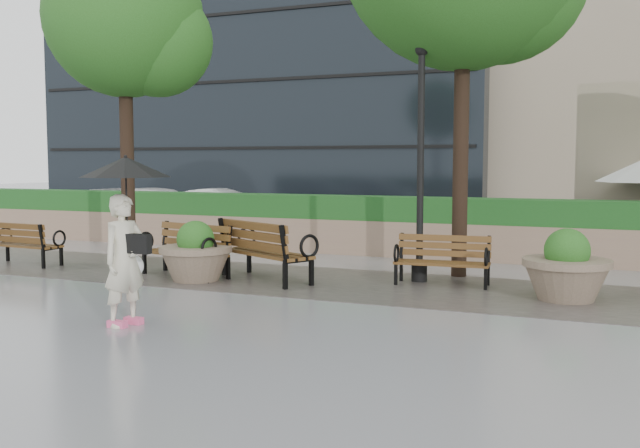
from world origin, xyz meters
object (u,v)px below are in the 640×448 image
at_px(bench_0, 24,252).
at_px(car_left, 162,208).
at_px(car_right, 223,211).
at_px(pedestrian, 125,224).
at_px(planter_right, 566,272).
at_px(lamppost, 420,178).
at_px(bench_1, 186,261).
at_px(bench_2, 265,263).
at_px(bench_3, 442,271).
at_px(planter_left, 196,257).

height_order(bench_0, car_left, car_left).
bearing_deg(car_right, pedestrian, -167.80).
height_order(bench_0, planter_right, planter_right).
bearing_deg(lamppost, bench_1, -164.40).
relative_size(planter_right, pedestrian, 0.61).
xyz_separation_m(bench_0, car_left, (-2.14, 7.83, 0.39)).
bearing_deg(bench_2, planter_right, -150.61).
bearing_deg(bench_3, bench_1, -172.99).
distance_m(planter_left, planter_right, 6.31).
bearing_deg(bench_1, bench_0, -165.55).
bearing_deg(pedestrian, planter_left, 32.89).
relative_size(bench_1, pedestrian, 0.88).
relative_size(bench_1, car_left, 0.43).
bearing_deg(bench_2, bench_0, 29.48).
xyz_separation_m(bench_1, car_left, (-6.09, 7.82, 0.36)).
bearing_deg(planter_left, bench_2, 23.70).
bearing_deg(lamppost, bench_2, -159.30).
relative_size(car_left, pedestrian, 2.04).
bearing_deg(planter_right, bench_0, -178.02).
relative_size(car_left, car_right, 1.11).
xyz_separation_m(bench_0, lamppost, (8.10, 1.17, 1.59)).
xyz_separation_m(bench_2, car_left, (-7.66, 7.64, 0.33)).
relative_size(bench_2, pedestrian, 0.98).
bearing_deg(bench_0, bench_2, -174.26).
relative_size(planter_right, car_right, 0.33).
distance_m(bench_3, pedestrian, 5.63).
distance_m(planter_right, car_left, 14.81).
bearing_deg(planter_right, bench_2, -178.07).
relative_size(car_right, pedestrian, 1.84).
bearing_deg(bench_3, planter_left, -167.80).
height_order(bench_1, bench_3, bench_1).
height_order(bench_2, car_right, car_right).
relative_size(bench_3, planter_right, 1.23).
bearing_deg(car_right, planter_left, -165.11).
distance_m(bench_2, planter_right, 5.13).
bearing_deg(bench_2, lamppost, -131.84).
height_order(bench_1, lamppost, lamppost).
xyz_separation_m(planter_right, lamppost, (-2.54, 0.80, 1.42)).
bearing_deg(bench_1, bench_2, 21.00).
bearing_deg(lamppost, pedestrian, -118.81).
xyz_separation_m(bench_3, lamppost, (-0.47, 0.24, 1.60)).
distance_m(planter_left, lamppost, 4.26).
height_order(bench_3, car_left, car_left).
bearing_deg(planter_left, pedestrian, -71.92).
relative_size(planter_left, lamppost, 0.31).
height_order(bench_2, lamppost, lamppost).
bearing_deg(bench_2, planter_left, 51.16).
xyz_separation_m(bench_1, bench_2, (1.58, 0.18, 0.03)).
bearing_deg(bench_3, pedestrian, -128.53).
relative_size(bench_0, car_right, 0.42).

